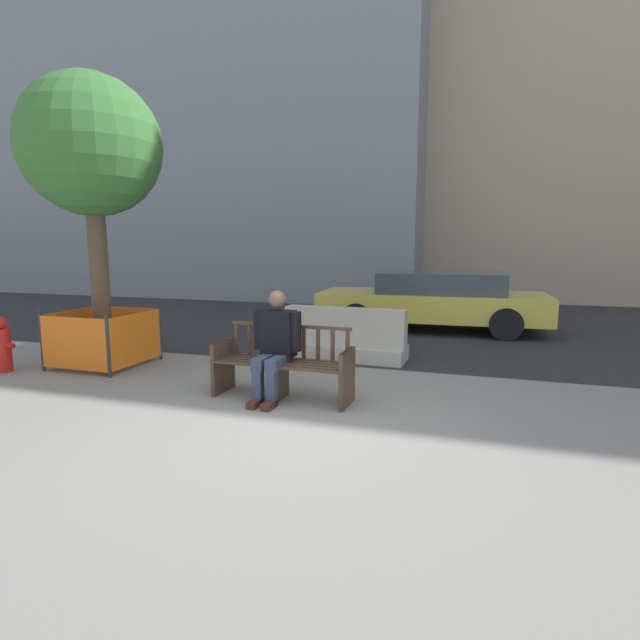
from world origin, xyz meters
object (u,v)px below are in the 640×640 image
Objects in this scene: street_tree at (91,149)px; fire_hydrant at (3,346)px; jersey_barrier_centre at (345,338)px; car_taxi_near at (433,300)px; construction_fence at (104,336)px; seated_person at (275,343)px; street_bench at (283,366)px.

fire_hydrant is (-1.13, -0.78, -2.85)m from street_tree.
car_taxi_near is (1.12, 3.28, 0.32)m from jersey_barrier_centre.
jersey_barrier_centre is 1.64× the size of construction_fence.
seated_person is 1.06× the size of construction_fence.
seated_person is 5.78m from car_taxi_near.
street_bench is 1.38× the size of construction_fence.
construction_fence is 0.25× the size of car_taxi_near.
street_bench is at bearing -12.19° from street_tree.
jersey_barrier_centre is 3.48m from car_taxi_near.
construction_fence is 1.51× the size of fire_hydrant.
seated_person is 1.60× the size of fire_hydrant.
fire_hydrant is at bearing -179.04° from street_bench.
construction_fence is at bearing 167.81° from street_bench.
seated_person is 4.33m from fire_hydrant.
seated_person is 0.65× the size of jersey_barrier_centre.
construction_fence is (-3.19, 0.76, -0.24)m from seated_person.
construction_fence is at bearing 166.60° from seated_person.
jersey_barrier_centre is 5.13m from fire_hydrant.
seated_person is 2.37m from jersey_barrier_centre.
jersey_barrier_centre is 0.47× the size of street_tree.
street_bench is 0.40× the size of street_tree.
street_bench reaches higher than fire_hydrant.
fire_hydrant is at bearing -145.34° from street_tree.
car_taxi_near is 8.00m from fire_hydrant.
fire_hydrant is at bearing -179.74° from seated_person.
fire_hydrant is at bearing -145.34° from construction_fence.
street_tree is 0.89× the size of car_taxi_near.
construction_fence reaches higher than street_bench.
construction_fence is at bearing 165.96° from street_tree.
jersey_barrier_centre is (0.24, 2.33, -0.35)m from seated_person.
street_tree reaches higher than jersey_barrier_centre.
jersey_barrier_centre is at bearing 24.63° from construction_fence.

